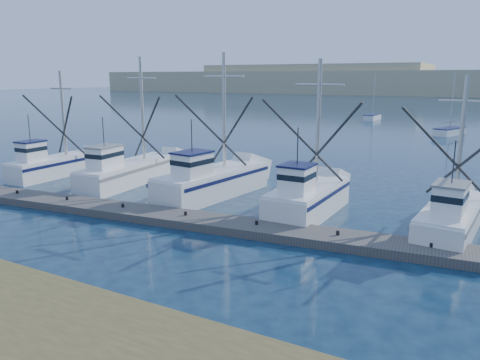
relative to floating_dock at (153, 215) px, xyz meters
The scene contains 6 objects.
ground 8.83m from the floating_dock, 36.25° to the right, with size 500.00×500.00×0.00m, color #0C1F37.
floating_dock is the anchor object (origin of this frame).
dune_ridge 204.96m from the floating_dock, 88.01° to the left, with size 360.00×60.00×10.00m, color tan.
trawler_fleet 5.27m from the floating_dock, 90.49° to the left, with size 30.71×9.56×9.05m.
sailboat_near 49.36m from the floating_dock, 77.95° to the left, with size 3.64×5.87×8.10m.
sailboat_far 65.84m from the floating_dock, 93.48° to the left, with size 2.10×5.04×8.10m.
Camera 1 is at (8.78, -13.81, 7.55)m, focal length 35.00 mm.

